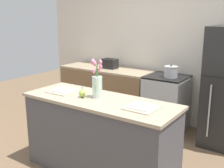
% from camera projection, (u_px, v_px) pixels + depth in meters
% --- Properties ---
extents(back_wall, '(5.20, 0.08, 2.70)m').
position_uv_depth(back_wall, '(173.00, 43.00, 4.58)').
color(back_wall, silver).
rests_on(back_wall, ground_plane).
extents(kitchen_island, '(1.80, 0.66, 0.90)m').
position_uv_depth(kitchen_island, '(100.00, 137.00, 3.21)').
color(kitchen_island, '#4C4C51').
rests_on(kitchen_island, ground_plane).
extents(back_counter, '(1.68, 0.60, 0.88)m').
position_uv_depth(back_counter, '(107.00, 92.00, 5.07)').
color(back_counter, brown).
rests_on(back_counter, ground_plane).
extents(stove_range, '(0.60, 0.61, 0.88)m').
position_uv_depth(stove_range, '(166.00, 103.00, 4.43)').
color(stove_range, '#B2B5B7').
rests_on(stove_range, ground_plane).
extents(flower_vase, '(0.12, 0.16, 0.44)m').
position_uv_depth(flower_vase, '(97.00, 84.00, 3.12)').
color(flower_vase, silver).
rests_on(flower_vase, kitchen_island).
extents(pear_figurine, '(0.07, 0.07, 0.12)m').
position_uv_depth(pear_figurine, '(82.00, 93.00, 3.15)').
color(pear_figurine, '#9EBC47').
rests_on(pear_figurine, kitchen_island).
extents(plate_setting_left, '(0.31, 0.31, 0.02)m').
position_uv_depth(plate_setting_left, '(63.00, 91.00, 3.39)').
color(plate_setting_left, beige).
rests_on(plate_setting_left, kitchen_island).
extents(plate_setting_right, '(0.31, 0.31, 0.02)m').
position_uv_depth(plate_setting_right, '(142.00, 107.00, 2.79)').
color(plate_setting_right, beige).
rests_on(plate_setting_right, kitchen_island).
extents(toaster, '(0.28, 0.18, 0.17)m').
position_uv_depth(toaster, '(110.00, 64.00, 4.92)').
color(toaster, black).
rests_on(toaster, back_counter).
extents(cooking_pot, '(0.21, 0.21, 0.20)m').
position_uv_depth(cooking_pot, '(171.00, 72.00, 4.22)').
color(cooking_pot, '#B2B5B7').
rests_on(cooking_pot, stove_range).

